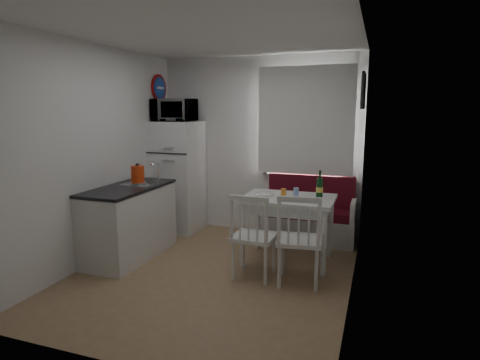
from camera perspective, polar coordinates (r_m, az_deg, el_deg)
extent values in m
cube|color=#926E4E|center=(4.68, -3.74, -13.09)|extent=(3.00, 3.50, 0.02)
cube|color=white|center=(4.37, -4.16, 20.04)|extent=(3.00, 3.50, 0.02)
cube|color=white|center=(5.98, 2.68, 4.88)|extent=(3.00, 0.02, 2.60)
cube|color=white|center=(2.84, -17.95, -1.43)|extent=(3.00, 0.02, 2.60)
cube|color=white|center=(5.12, -19.61, 3.42)|extent=(0.02, 3.50, 2.60)
cube|color=white|center=(4.00, 16.24, 1.89)|extent=(0.02, 3.50, 2.60)
cube|color=silver|center=(5.77, 9.36, 7.80)|extent=(1.22, 0.06, 1.47)
cube|color=white|center=(5.70, 9.25, 8.28)|extent=(1.35, 0.02, 1.50)
cube|color=silver|center=(5.22, -15.43, -5.97)|extent=(0.60, 1.30, 0.86)
cube|color=black|center=(5.12, -15.66, -1.07)|extent=(0.62, 1.32, 0.03)
cube|color=#99999E|center=(5.32, -13.94, -0.97)|extent=(0.40, 0.40, 0.10)
cylinder|color=silver|center=(5.35, -11.53, 1.16)|extent=(0.02, 0.02, 0.26)
cylinder|color=#1A429E|center=(6.28, -11.38, 12.71)|extent=(0.03, 0.40, 0.40)
cube|color=black|center=(5.07, 17.09, 12.01)|extent=(0.04, 0.52, 0.42)
cube|color=silver|center=(5.76, 9.64, -6.86)|extent=(1.28, 0.49, 0.36)
cube|color=#5A0E1B|center=(5.69, 9.71, -4.58)|extent=(1.22, 0.45, 0.12)
cube|color=#5A0E1B|center=(5.81, 10.10, -1.50)|extent=(1.22, 0.10, 0.45)
cube|color=silver|center=(4.82, 6.89, -2.66)|extent=(1.08, 0.75, 0.04)
cube|color=silver|center=(4.84, 6.87, -3.65)|extent=(0.97, 0.65, 0.13)
cylinder|color=silver|center=(4.93, 6.79, -7.23)|extent=(0.06, 0.06, 0.76)
cube|color=silver|center=(4.44, 2.01, -8.08)|extent=(0.45, 0.43, 0.04)
cube|color=silver|center=(4.19, 1.25, -5.53)|extent=(0.43, 0.05, 0.47)
cube|color=silver|center=(4.32, 8.43, -8.49)|extent=(0.52, 0.50, 0.04)
cube|color=silver|center=(4.05, 7.99, -5.80)|extent=(0.44, 0.10, 0.49)
cube|color=white|center=(6.17, -8.87, 0.52)|extent=(0.66, 0.66, 1.66)
imported|color=white|center=(6.04, -9.36, 9.78)|extent=(0.59, 0.40, 0.33)
cylinder|color=red|center=(5.19, -14.35, 0.78)|extent=(0.20, 0.20, 0.26)
cylinder|color=orange|center=(4.77, 6.20, -1.87)|extent=(0.06, 0.06, 0.11)
cylinder|color=#89AAE9|center=(4.84, 7.97, -1.73)|extent=(0.06, 0.06, 0.11)
cylinder|color=white|center=(4.91, 3.53, -2.02)|extent=(0.24, 0.24, 0.02)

